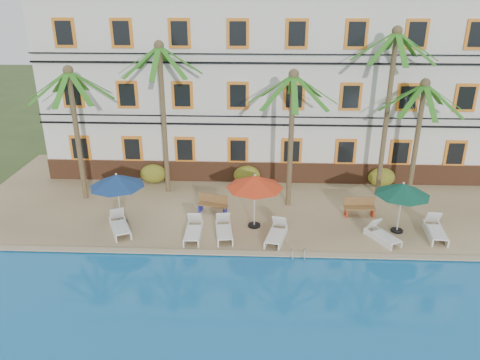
{
  "coord_description": "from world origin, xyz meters",
  "views": [
    {
      "loc": [
        -0.34,
        -17.88,
        10.74
      ],
      "look_at": [
        -1.22,
        3.0,
        2.0
      ],
      "focal_mm": 35.0,
      "sensor_mm": 36.0,
      "label": 1
    }
  ],
  "objects_px": {
    "palm_c": "(292,120)",
    "lounger_e": "(382,235)",
    "palm_e": "(419,122)",
    "bench_right": "(359,207)",
    "lounger_b": "(194,230)",
    "umbrella_red": "(255,182)",
    "lounger_a": "(120,225)",
    "umbrella_green": "(403,190)",
    "palm_a": "(74,115)",
    "lounger_f": "(435,230)",
    "pool_ladder": "(298,256)",
    "palm_d": "(390,93)",
    "lounger_c": "(224,229)",
    "palm_b": "(162,99)",
    "lounger_d": "(276,233)",
    "bench_left": "(213,204)",
    "umbrella_blue": "(117,181)"
  },
  "relations": [
    {
      "from": "umbrella_red",
      "to": "lounger_a",
      "type": "distance_m",
      "value": 6.52
    },
    {
      "from": "palm_e",
      "to": "bench_left",
      "type": "relative_size",
      "value": 4.03
    },
    {
      "from": "umbrella_blue",
      "to": "bench_right",
      "type": "height_order",
      "value": "umbrella_blue"
    },
    {
      "from": "palm_e",
      "to": "lounger_b",
      "type": "height_order",
      "value": "palm_e"
    },
    {
      "from": "palm_d",
      "to": "lounger_f",
      "type": "distance_m",
      "value": 7.01
    },
    {
      "from": "umbrella_blue",
      "to": "pool_ladder",
      "type": "xyz_separation_m",
      "value": [
        8.2,
        -2.63,
        -2.19
      ]
    },
    {
      "from": "palm_e",
      "to": "umbrella_red",
      "type": "xyz_separation_m",
      "value": [
        -8.17,
        -3.58,
        -1.89
      ]
    },
    {
      "from": "bench_right",
      "to": "bench_left",
      "type": "bearing_deg",
      "value": 179.77
    },
    {
      "from": "lounger_b",
      "to": "lounger_e",
      "type": "relative_size",
      "value": 1.07
    },
    {
      "from": "bench_left",
      "to": "lounger_c",
      "type": "bearing_deg",
      "value": -73.11
    },
    {
      "from": "palm_b",
      "to": "lounger_d",
      "type": "distance_m",
      "value": 9.09
    },
    {
      "from": "lounger_e",
      "to": "umbrella_red",
      "type": "bearing_deg",
      "value": 169.51
    },
    {
      "from": "lounger_b",
      "to": "lounger_f",
      "type": "height_order",
      "value": "lounger_f"
    },
    {
      "from": "palm_b",
      "to": "lounger_b",
      "type": "distance_m",
      "value": 7.21
    },
    {
      "from": "palm_e",
      "to": "lounger_c",
      "type": "xyz_separation_m",
      "value": [
        -9.53,
        -4.51,
        -3.85
      ]
    },
    {
      "from": "lounger_c",
      "to": "pool_ladder",
      "type": "distance_m",
      "value": 3.63
    },
    {
      "from": "palm_a",
      "to": "umbrella_blue",
      "type": "relative_size",
      "value": 2.72
    },
    {
      "from": "palm_d",
      "to": "umbrella_green",
      "type": "height_order",
      "value": "palm_d"
    },
    {
      "from": "lounger_b",
      "to": "lounger_d",
      "type": "bearing_deg",
      "value": -1.89
    },
    {
      "from": "lounger_e",
      "to": "bench_right",
      "type": "distance_m",
      "value": 2.48
    },
    {
      "from": "palm_e",
      "to": "bench_right",
      "type": "bearing_deg",
      "value": -143.88
    },
    {
      "from": "lounger_a",
      "to": "bench_right",
      "type": "relative_size",
      "value": 1.39
    },
    {
      "from": "lounger_d",
      "to": "bench_right",
      "type": "relative_size",
      "value": 1.34
    },
    {
      "from": "palm_c",
      "to": "umbrella_green",
      "type": "bearing_deg",
      "value": -28.31
    },
    {
      "from": "bench_left",
      "to": "bench_right",
      "type": "bearing_deg",
      "value": -0.23
    },
    {
      "from": "bench_right",
      "to": "lounger_e",
      "type": "bearing_deg",
      "value": -77.15
    },
    {
      "from": "lounger_c",
      "to": "lounger_d",
      "type": "bearing_deg",
      "value": -6.17
    },
    {
      "from": "palm_a",
      "to": "lounger_d",
      "type": "bearing_deg",
      "value": -21.64
    },
    {
      "from": "palm_e",
      "to": "lounger_d",
      "type": "relative_size",
      "value": 3.11
    },
    {
      "from": "umbrella_blue",
      "to": "umbrella_green",
      "type": "distance_m",
      "value": 12.92
    },
    {
      "from": "umbrella_red",
      "to": "lounger_f",
      "type": "height_order",
      "value": "umbrella_red"
    },
    {
      "from": "palm_a",
      "to": "palm_c",
      "type": "distance_m",
      "value": 10.75
    },
    {
      "from": "palm_a",
      "to": "umbrella_green",
      "type": "distance_m",
      "value": 16.07
    },
    {
      "from": "umbrella_red",
      "to": "lounger_a",
      "type": "height_order",
      "value": "umbrella_red"
    },
    {
      "from": "umbrella_red",
      "to": "lounger_b",
      "type": "relative_size",
      "value": 1.34
    },
    {
      "from": "lounger_a",
      "to": "lounger_d",
      "type": "distance_m",
      "value": 7.2
    },
    {
      "from": "lounger_c",
      "to": "bench_right",
      "type": "xyz_separation_m",
      "value": [
        6.49,
        2.29,
        0.17
      ]
    },
    {
      "from": "palm_c",
      "to": "lounger_e",
      "type": "height_order",
      "value": "palm_c"
    },
    {
      "from": "pool_ladder",
      "to": "bench_left",
      "type": "bearing_deg",
      "value": 134.68
    },
    {
      "from": "umbrella_green",
      "to": "lounger_d",
      "type": "height_order",
      "value": "umbrella_green"
    },
    {
      "from": "palm_e",
      "to": "umbrella_blue",
      "type": "distance_m",
      "value": 15.06
    },
    {
      "from": "palm_a",
      "to": "lounger_f",
      "type": "bearing_deg",
      "value": -11.03
    },
    {
      "from": "umbrella_green",
      "to": "lounger_a",
      "type": "distance_m",
      "value": 12.89
    },
    {
      "from": "lounger_a",
      "to": "pool_ladder",
      "type": "distance_m",
      "value": 8.26
    },
    {
      "from": "pool_ladder",
      "to": "palm_b",
      "type": "bearing_deg",
      "value": 135.87
    },
    {
      "from": "bench_left",
      "to": "lounger_f",
      "type": "bearing_deg",
      "value": -10.77
    },
    {
      "from": "lounger_f",
      "to": "bench_right",
      "type": "relative_size",
      "value": 1.36
    },
    {
      "from": "palm_b",
      "to": "lounger_e",
      "type": "height_order",
      "value": "palm_b"
    },
    {
      "from": "palm_d",
      "to": "umbrella_red",
      "type": "distance_m",
      "value": 8.29
    },
    {
      "from": "palm_b",
      "to": "lounger_d",
      "type": "height_order",
      "value": "palm_b"
    }
  ]
}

